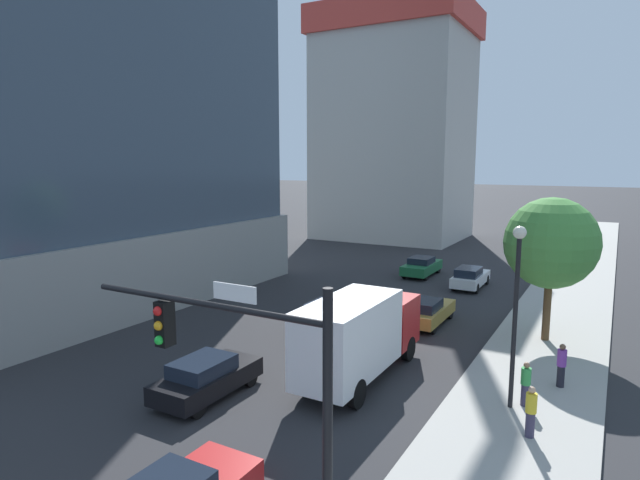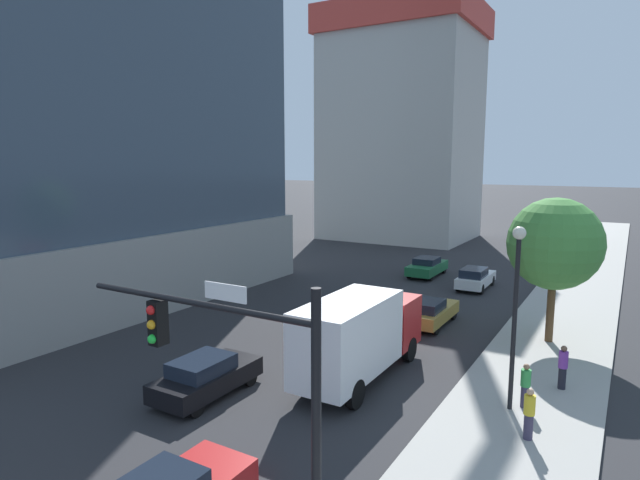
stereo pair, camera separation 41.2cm
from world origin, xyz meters
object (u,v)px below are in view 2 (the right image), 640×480
(street_lamp, at_px, (516,293))
(pedestrian_green_shirt, at_px, (525,385))
(traffic_light_pole, at_px, (235,368))
(car_black, at_px, (206,376))
(car_gray, at_px, (331,315))
(car_green, at_px, (427,267))
(construction_building, at_px, (402,114))
(street_tree, at_px, (555,244))
(pedestrian_purple_shirt, at_px, (563,367))
(car_gold, at_px, (429,312))
(pedestrian_yellow_shirt, at_px, (529,413))
(box_truck, at_px, (359,334))
(car_white, at_px, (475,278))

(street_lamp, relative_size, pedestrian_green_shirt, 4.03)
(traffic_light_pole, bearing_deg, car_black, 137.53)
(car_gray, xyz_separation_m, car_green, (-0.00, 14.81, 0.01))
(construction_building, xyz_separation_m, street_tree, (19.98, -30.10, -9.06))
(street_tree, relative_size, pedestrian_purple_shirt, 4.07)
(car_gold, bearing_deg, construction_building, 114.98)
(construction_building, bearing_deg, street_tree, -56.43)
(pedestrian_purple_shirt, bearing_deg, car_gray, 168.15)
(construction_building, xyz_separation_m, car_green, (9.81, -18.43, -13.18))
(construction_building, relative_size, street_lamp, 5.51)
(car_green, bearing_deg, street_lamp, -63.29)
(construction_building, xyz_separation_m, pedestrian_yellow_shirt, (20.71, -40.14, -12.92))
(street_tree, height_order, car_green, street_tree)
(traffic_light_pole, bearing_deg, construction_building, 108.34)
(street_lamp, distance_m, pedestrian_yellow_shirt, 3.87)
(car_black, bearing_deg, construction_building, 102.94)
(car_gray, relative_size, car_green, 0.95)
(pedestrian_purple_shirt, bearing_deg, construction_building, 120.72)
(car_green, bearing_deg, construction_building, 118.02)
(street_tree, bearing_deg, pedestrian_purple_shirt, -77.85)
(pedestrian_purple_shirt, bearing_deg, car_green, 123.45)
(street_tree, xyz_separation_m, box_truck, (-5.94, -8.41, -2.93))
(traffic_light_pole, relative_size, pedestrian_yellow_shirt, 3.90)
(traffic_light_pole, height_order, car_gold, traffic_light_pole)
(car_gold, distance_m, box_truck, 8.47)
(car_black, relative_size, car_white, 0.99)
(traffic_light_pole, bearing_deg, pedestrian_yellow_shirt, 60.56)
(construction_building, height_order, car_gold, construction_building)
(traffic_light_pole, xyz_separation_m, car_white, (-2.01, 27.74, -3.61))
(box_truck, xyz_separation_m, pedestrian_green_shirt, (6.20, 0.56, -0.97))
(car_white, xyz_separation_m, box_truck, (0.00, -17.84, 1.18))
(construction_building, xyz_separation_m, car_white, (14.04, -20.67, -13.16))
(street_lamp, height_order, street_tree, street_tree)
(traffic_light_pole, relative_size, car_green, 1.41)
(street_lamp, xyz_separation_m, pedestrian_yellow_shirt, (0.90, -1.82, -3.29))
(car_gold, height_order, pedestrian_purple_shirt, pedestrian_purple_shirt)
(street_lamp, relative_size, box_truck, 0.84)
(pedestrian_green_shirt, relative_size, pedestrian_purple_shirt, 0.94)
(car_gold, height_order, box_truck, box_truck)
(car_green, distance_m, box_truck, 20.55)
(pedestrian_yellow_shirt, bearing_deg, car_white, 108.92)
(car_black, xyz_separation_m, box_truck, (4.23, 4.18, 1.16))
(construction_building, relative_size, street_tree, 5.12)
(street_tree, relative_size, car_gray, 1.60)
(street_lamp, relative_size, car_white, 1.45)
(car_gray, xyz_separation_m, pedestrian_purple_shirt, (11.36, -2.38, 0.30))
(car_white, relative_size, pedestrian_yellow_shirt, 2.69)
(car_gray, bearing_deg, pedestrian_green_shirt, -24.32)
(street_lamp, height_order, car_gold, street_lamp)
(construction_building, relative_size, pedestrian_yellow_shirt, 21.42)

